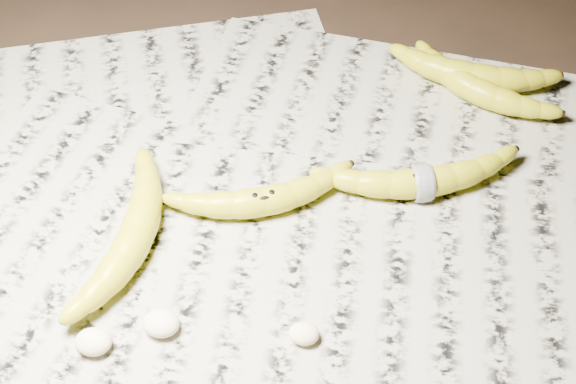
# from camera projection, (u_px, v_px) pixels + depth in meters

# --- Properties ---
(ground) EXTENTS (3.00, 3.00, 0.00)m
(ground) POSITION_uv_depth(u_px,v_px,m) (287.00, 219.00, 0.84)
(ground) COLOR black
(ground) RESTS_ON ground
(newspaper_patch) EXTENTS (0.90, 0.70, 0.01)m
(newspaper_patch) POSITION_uv_depth(u_px,v_px,m) (263.00, 211.00, 0.84)
(newspaper_patch) COLOR #A19E8A
(newspaper_patch) RESTS_ON ground
(banana_left_b) EXTENTS (0.08, 0.19, 0.04)m
(banana_left_b) POSITION_uv_depth(u_px,v_px,m) (136.00, 233.00, 0.80)
(banana_left_b) COLOR gold
(banana_left_b) RESTS_ON newspaper_patch
(banana_center) EXTENTS (0.18, 0.11, 0.03)m
(banana_center) POSITION_uv_depth(u_px,v_px,m) (263.00, 199.00, 0.83)
(banana_center) COLOR gold
(banana_center) RESTS_ON newspaper_patch
(banana_taped) EXTENTS (0.20, 0.10, 0.03)m
(banana_taped) POSITION_uv_depth(u_px,v_px,m) (422.00, 181.00, 0.85)
(banana_taped) COLOR gold
(banana_taped) RESTS_ON newspaper_patch
(banana_upper_a) EXTENTS (0.17, 0.14, 0.03)m
(banana_upper_a) POSITION_uv_depth(u_px,v_px,m) (474.00, 86.00, 0.94)
(banana_upper_a) COLOR gold
(banana_upper_a) RESTS_ON newspaper_patch
(banana_upper_b) EXTENTS (0.18, 0.08, 0.04)m
(banana_upper_b) POSITION_uv_depth(u_px,v_px,m) (472.00, 74.00, 0.96)
(banana_upper_b) COLOR gold
(banana_upper_b) RESTS_ON newspaper_patch
(measuring_tape) EXTENTS (0.02, 0.04, 0.04)m
(measuring_tape) POSITION_uv_depth(u_px,v_px,m) (422.00, 181.00, 0.85)
(measuring_tape) COLOR white
(measuring_tape) RESTS_ON newspaper_patch
(flesh_chunk_a) EXTENTS (0.03, 0.03, 0.02)m
(flesh_chunk_a) POSITION_uv_depth(u_px,v_px,m) (93.00, 340.00, 0.73)
(flesh_chunk_a) COLOR #FEF2C4
(flesh_chunk_a) RESTS_ON newspaper_patch
(flesh_chunk_b) EXTENTS (0.03, 0.03, 0.02)m
(flesh_chunk_b) POSITION_uv_depth(u_px,v_px,m) (161.00, 321.00, 0.74)
(flesh_chunk_b) COLOR #FEF2C4
(flesh_chunk_b) RESTS_ON newspaper_patch
(flesh_chunk_c) EXTENTS (0.03, 0.02, 0.02)m
(flesh_chunk_c) POSITION_uv_depth(u_px,v_px,m) (304.00, 331.00, 0.73)
(flesh_chunk_c) COLOR #FEF2C4
(flesh_chunk_c) RESTS_ON newspaper_patch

